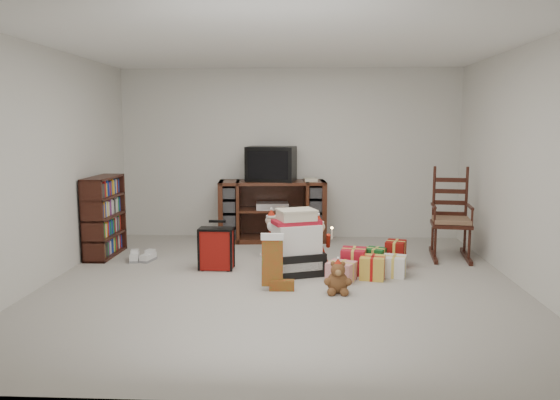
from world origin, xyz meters
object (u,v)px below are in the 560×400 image
Objects in this scene: gift_cluster at (373,263)px; bookshelf at (104,218)px; tv_stand at (272,211)px; santa_figurine at (318,247)px; red_suitcase at (216,249)px; rocking_chair at (450,225)px; mrs_claus_figurine at (271,239)px; sneaker_pair at (141,257)px; crt_television at (271,164)px; gift_pile at (296,247)px; teddy_bear at (338,279)px.

bookshelf is at bearing 168.09° from gift_cluster.
tv_stand is 1.66m from santa_figurine.
bookshelf is 1.78× the size of red_suitcase.
rocking_chair is 1.40m from gift_cluster.
sneaker_pair is at bearing -169.88° from mrs_claus_figurine.
tv_stand is at bearing 72.68° from red_suitcase.
crt_television reaches higher than tv_stand.
crt_television is (-0.40, 1.80, 0.80)m from gift_pile.
tv_stand is at bearing 26.30° from bookshelf.
santa_figurine is 1.92× the size of sneaker_pair.
tv_stand is 2.17× the size of gift_pile.
rocking_chair is 2.21m from teddy_bear.
sneaker_pair is (-1.94, 0.50, -0.27)m from gift_pile.
tv_stand is 4.90× the size of teddy_bear.
bookshelf reaches higher than red_suitcase.
santa_figurine reaches higher than mrs_claus_figurine.
gift_pile is 0.83m from teddy_bear.
teddy_bear is at bearing -125.69° from rocking_chair.
tv_stand is at bearing -1.61° from crt_television.
gift_pile is (0.39, -1.80, -0.12)m from tv_stand.
mrs_claus_figurine is at bearing 92.23° from gift_pile.
sneaker_pair is at bearing -166.35° from rocking_chair.
crt_television is at bearing 81.84° from gift_pile.
teddy_bear is at bearing -30.47° from red_suitcase.
teddy_bear is at bearing -76.79° from tv_stand.
crt_television is at bearing 113.24° from santa_figurine.
mrs_claus_figurine is at bearing 139.06° from santa_figurine.
red_suitcase is 0.79× the size of crt_television.
gift_cluster is 2.37m from crt_television.
crt_television is (2.08, 1.04, 0.63)m from bookshelf.
gift_cluster is at bearing -11.45° from sneaker_pair.
sneaker_pair is (-1.00, 0.35, -0.20)m from red_suitcase.
rocking_chair is 1.12× the size of gift_cluster.
gift_pile is at bearing -176.24° from gift_cluster.
bookshelf is 0.86× the size of rocking_chair.
santa_figurine is at bearing -151.75° from rocking_chair.
crt_television is at bearing 73.14° from red_suitcase.
mrs_claus_figurine is 1.35m from crt_television.
gift_cluster is 1.45× the size of crt_television.
rocking_chair is at bearing 3.72° from sneaker_pair.
red_suitcase is 1.08m from sneaker_pair.
gift_cluster is (0.86, 0.06, -0.19)m from gift_pile.
bookshelf is 3.20× the size of teddy_bear.
mrs_claus_figurine is (-0.58, 0.51, -0.01)m from santa_figurine.
bookshelf is at bearing -179.35° from mrs_claus_figurine.
mrs_claus_figurine reaches higher than teddy_bear.
red_suitcase is 0.87m from mrs_claus_figurine.
rocking_chair is 3.91m from sneaker_pair.
gift_cluster is at bearing -19.99° from santa_figurine.
gift_pile reaches higher than gift_cluster.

